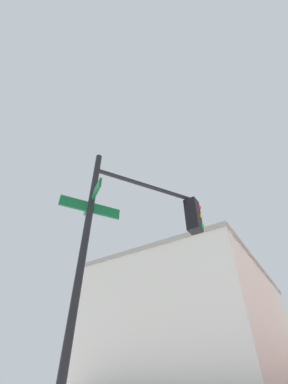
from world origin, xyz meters
name	(u,v)px	position (x,y,z in m)	size (l,w,h in m)	color
traffic_signal_near	(146,229)	(-6.32, -6.05, 3.57)	(1.76, 2.69, 5.05)	black
building_stucco	(200,331)	(-16.05, 19.45, 5.68)	(16.41, 23.20, 11.36)	beige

